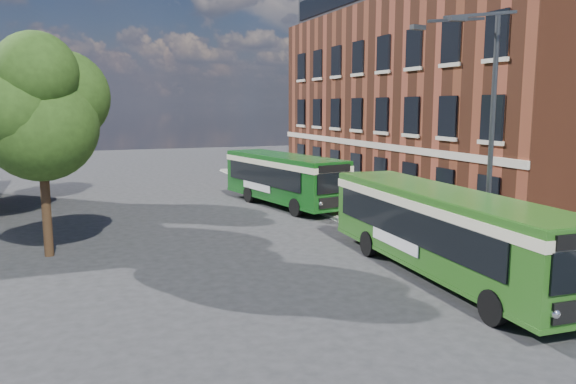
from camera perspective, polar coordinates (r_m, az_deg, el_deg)
name	(u,v)px	position (r m, az deg, el deg)	size (l,w,h in m)	color
ground	(331,270)	(20.64, 4.41, -7.86)	(120.00, 120.00, 0.00)	#29292C
pavement	(385,215)	(30.72, 9.81, -2.28)	(6.00, 48.00, 0.15)	#98968A
kerb_line	(334,220)	(29.30, 4.67, -2.85)	(0.12, 48.00, 0.01)	beige
brick_office	(451,88)	(37.41, 16.27, 10.08)	(12.10, 26.00, 14.20)	brown
street_lamp	(483,138)	(20.77, 19.21, 5.22)	(2.96, 2.38, 9.00)	#36383B
bus_stop_sign	(543,242)	(20.14, 24.45, -4.63)	(0.35, 0.08, 2.52)	#36383B
bus_front	(443,225)	(20.04, 15.44, -3.26)	(3.12, 12.36, 3.02)	#275D1B
bus_rear	(284,175)	(33.06, -0.44, 1.72)	(4.42, 10.30, 3.02)	#114C15
pedestrian_a	(468,244)	(21.45, 17.77, -5.02)	(0.58, 0.38, 1.58)	black
pedestrian_b	(519,236)	(23.26, 22.43, -4.14)	(0.80, 0.62, 1.64)	black
tree_left	(41,108)	(23.53, -23.76, 7.86)	(5.08, 4.83, 8.58)	#362113
tree_right	(42,104)	(37.28, -23.67, 8.19)	(5.22, 4.97, 8.82)	#362113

